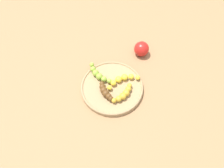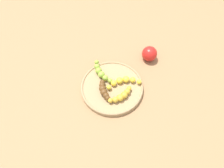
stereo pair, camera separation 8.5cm
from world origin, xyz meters
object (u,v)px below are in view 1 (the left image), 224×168
(banana_spotted, at_px, (124,94))
(apple_red, at_px, (142,49))
(fruit_bowl, at_px, (112,87))
(banana_overripe, at_px, (105,92))
(banana_yellow, at_px, (122,79))
(banana_green, at_px, (98,74))

(banana_spotted, distance_m, apple_red, 0.26)
(fruit_bowl, height_order, banana_spotted, banana_spotted)
(fruit_bowl, bearing_deg, banana_overripe, 55.73)
(fruit_bowl, xyz_separation_m, apple_red, (-0.13, -0.21, 0.02))
(banana_yellow, bearing_deg, banana_green, 52.10)
(banana_overripe, bearing_deg, apple_red, -155.85)
(banana_spotted, height_order, apple_red, apple_red)
(fruit_bowl, height_order, banana_overripe, banana_overripe)
(banana_yellow, distance_m, banana_green, 0.11)
(fruit_bowl, height_order, banana_yellow, banana_yellow)
(banana_yellow, bearing_deg, fruit_bowl, 97.31)
(banana_yellow, xyz_separation_m, banana_green, (0.11, -0.02, 0.00))
(banana_yellow, xyz_separation_m, banana_spotted, (-0.01, 0.07, 0.00))
(banana_green, bearing_deg, banana_spotted, 95.18)
(banana_spotted, bearing_deg, banana_overripe, -146.12)
(banana_yellow, relative_size, apple_red, 1.94)
(banana_green, distance_m, apple_red, 0.25)
(fruit_bowl, distance_m, apple_red, 0.25)
(apple_red, bearing_deg, banana_yellow, 65.01)
(banana_green, xyz_separation_m, apple_red, (-0.19, -0.16, 0.00))
(banana_overripe, bearing_deg, banana_green, -99.80)
(banana_green, bearing_deg, fruit_bowl, 95.99)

